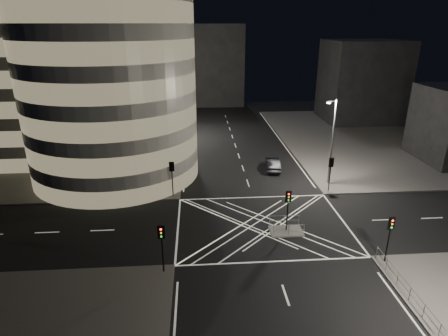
{
  "coord_description": "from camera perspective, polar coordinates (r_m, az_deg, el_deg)",
  "views": [
    {
      "loc": [
        -5.94,
        -31.1,
        17.95
      ],
      "look_at": [
        -3.09,
        7.52,
        3.0
      ],
      "focal_mm": 30.0,
      "sensor_mm": 36.0,
      "label": 1
    }
  ],
  "objects": [
    {
      "name": "sidewalk_far_right",
      "position": [
        70.11,
        25.92,
        4.19
      ],
      "size": [
        42.0,
        42.0,
        0.15
      ],
      "primitive_type": "cube",
      "color": "#514F4C",
      "rests_on": "ground"
    },
    {
      "name": "tree_a",
      "position": [
        42.64,
        -10.14,
        1.91
      ],
      "size": [
        4.35,
        4.35,
        6.52
      ],
      "color": "black",
      "rests_on": "sidewalk_far_left"
    },
    {
      "name": "central_island",
      "position": [
        35.48,
        9.44,
        -9.46
      ],
      "size": [
        3.0,
        2.0,
        0.15
      ],
      "primitive_type": "cube",
      "color": "slate",
      "rests_on": "ground"
    },
    {
      "name": "ground",
      "position": [
        36.39,
        5.79,
        -8.56
      ],
      "size": [
        120.0,
        120.0,
        0.0
      ],
      "primitive_type": "plane",
      "color": "black",
      "rests_on": "ground"
    },
    {
      "name": "tree_c",
      "position": [
        54.04,
        -8.98,
        6.26
      ],
      "size": [
        4.68,
        4.68,
        6.88
      ],
      "color": "black",
      "rests_on": "sidewalk_far_left"
    },
    {
      "name": "street_lamp_left_near",
      "position": [
        44.98,
        -8.55,
        4.86
      ],
      "size": [
        1.25,
        0.25,
        10.0
      ],
      "color": "slate",
      "rests_on": "sidewalk_far_left"
    },
    {
      "name": "office_block_rear",
      "position": [
        75.15,
        -17.15,
        15.03
      ],
      "size": [
        24.0,
        16.0,
        22.0
      ],
      "primitive_type": "cube",
      "color": "gray",
      "rests_on": "sidewalk_far_left"
    },
    {
      "name": "tree_d",
      "position": [
        59.66,
        -8.61,
        8.52
      ],
      "size": [
        4.59,
        4.59,
        7.68
      ],
      "color": "black",
      "rests_on": "sidewalk_far_left"
    },
    {
      "name": "building_far_end",
      "position": [
        89.57,
        -3.08,
        15.35
      ],
      "size": [
        18.0,
        8.0,
        18.0
      ],
      "primitive_type": "cube",
      "color": "black",
      "rests_on": "ground"
    },
    {
      "name": "tree_b",
      "position": [
        48.05,
        -9.56,
        5.4
      ],
      "size": [
        4.76,
        4.76,
        7.77
      ],
      "color": "black",
      "rests_on": "sidewalk_far_left"
    },
    {
      "name": "traffic_signal_island",
      "position": [
        34.13,
        9.72,
        -5.35
      ],
      "size": [
        0.55,
        0.22,
        4.0
      ],
      "color": "black",
      "rests_on": "central_island"
    },
    {
      "name": "building_right_far",
      "position": [
        78.62,
        20.27,
        12.33
      ],
      "size": [
        14.0,
        12.0,
        15.0
      ],
      "primitive_type": "cube",
      "color": "black",
      "rests_on": "sidewalk_far_right"
    },
    {
      "name": "railing_island_south",
      "position": [
        34.41,
        9.84,
        -9.32
      ],
      "size": [
        2.8,
        0.06,
        1.1
      ],
      "primitive_type": "cube",
      "color": "slate",
      "rests_on": "central_island"
    },
    {
      "name": "office_tower_curved",
      "position": [
        52.25,
        -21.31,
        13.92
      ],
      "size": [
        30.0,
        29.0,
        27.2
      ],
      "color": "gray",
      "rests_on": "sidewalk_far_left"
    },
    {
      "name": "traffic_signal_fr",
      "position": [
        43.35,
        15.94,
        -0.03
      ],
      "size": [
        0.55,
        0.22,
        4.0
      ],
      "color": "black",
      "rests_on": "sidewalk_far_right"
    },
    {
      "name": "sedan",
      "position": [
        49.42,
        7.44,
        0.62
      ],
      "size": [
        2.2,
        4.97,
        1.59
      ],
      "primitive_type": "imported",
      "rotation": [
        0.0,
        0.0,
        3.03
      ],
      "color": "black",
      "rests_on": "ground"
    },
    {
      "name": "railing_near_right",
      "position": [
        29.32,
        27.29,
        -17.69
      ],
      "size": [
        0.06,
        11.7,
        1.1
      ],
      "primitive_type": "cube",
      "color": "slate",
      "rests_on": "sidewalk_near_right"
    },
    {
      "name": "tree_e",
      "position": [
        65.63,
        -8.23,
        9.16
      ],
      "size": [
        4.5,
        4.5,
        7.04
      ],
      "color": "black",
      "rests_on": "sidewalk_far_left"
    },
    {
      "name": "traffic_signal_fl",
      "position": [
        40.87,
        -7.94,
        -0.69
      ],
      "size": [
        0.55,
        0.22,
        4.0
      ],
      "color": "black",
      "rests_on": "sidewalk_far_left"
    },
    {
      "name": "street_lamp_right_far",
      "position": [
        44.7,
        16.12,
        4.15
      ],
      "size": [
        1.25,
        0.25,
        10.0
      ],
      "color": "slate",
      "rests_on": "sidewalk_far_right"
    },
    {
      "name": "street_lamp_left_far",
      "position": [
        62.44,
        -7.45,
        9.48
      ],
      "size": [
        1.25,
        0.25,
        10.0
      ],
      "color": "slate",
      "rests_on": "sidewalk_far_left"
    },
    {
      "name": "traffic_signal_nr",
      "position": [
        32.15,
        23.97,
        -8.78
      ],
      "size": [
        0.55,
        0.22,
        4.0
      ],
      "color": "black",
      "rests_on": "sidewalk_near_right"
    },
    {
      "name": "traffic_signal_nl",
      "position": [
        28.72,
        -9.47,
        -10.79
      ],
      "size": [
        0.55,
        0.22,
        4.0
      ],
      "color": "black",
      "rests_on": "sidewalk_near_left"
    },
    {
      "name": "railing_island_north",
      "position": [
        35.93,
        9.17,
        -7.88
      ],
      "size": [
        2.8,
        0.06,
        1.1
      ],
      "primitive_type": "cube",
      "color": "slate",
      "rests_on": "central_island"
    },
    {
      "name": "sidewalk_far_left",
      "position": [
        65.01,
        -24.85,
        3.16
      ],
      "size": [
        42.0,
        42.0,
        0.15
      ],
      "primitive_type": "cube",
      "color": "#514F4C",
      "rests_on": "ground"
    }
  ]
}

